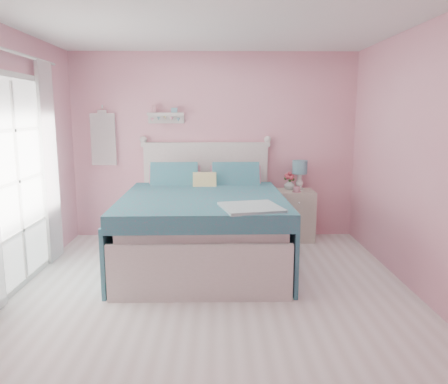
{
  "coord_description": "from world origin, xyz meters",
  "views": [
    {
      "loc": [
        0.05,
        -3.97,
        1.75
      ],
      "look_at": [
        0.13,
        1.2,
        0.82
      ],
      "focal_mm": 35.0,
      "sensor_mm": 36.0,
      "label": 1
    }
  ],
  "objects_px": {
    "bed": "(204,226)",
    "teacup": "(297,189)",
    "nightstand": "(295,215)",
    "table_lamp": "(300,169)",
    "vase": "(289,184)"
  },
  "relations": [
    {
      "from": "nightstand",
      "to": "table_lamp",
      "type": "xyz_separation_m",
      "value": [
        0.05,
        0.06,
        0.64
      ]
    },
    {
      "from": "table_lamp",
      "to": "nightstand",
      "type": "bearing_deg",
      "value": -130.82
    },
    {
      "from": "table_lamp",
      "to": "vase",
      "type": "height_order",
      "value": "table_lamp"
    },
    {
      "from": "bed",
      "to": "nightstand",
      "type": "bearing_deg",
      "value": 34.77
    },
    {
      "from": "nightstand",
      "to": "table_lamp",
      "type": "height_order",
      "value": "table_lamp"
    },
    {
      "from": "bed",
      "to": "teacup",
      "type": "height_order",
      "value": "bed"
    },
    {
      "from": "bed",
      "to": "teacup",
      "type": "xyz_separation_m",
      "value": [
        1.24,
        0.77,
        0.31
      ]
    },
    {
      "from": "vase",
      "to": "table_lamp",
      "type": "bearing_deg",
      "value": 3.33
    },
    {
      "from": "vase",
      "to": "bed",
      "type": "bearing_deg",
      "value": -140.59
    },
    {
      "from": "table_lamp",
      "to": "teacup",
      "type": "xyz_separation_m",
      "value": [
        -0.07,
        -0.2,
        -0.25
      ]
    },
    {
      "from": "nightstand",
      "to": "vase",
      "type": "height_order",
      "value": "vase"
    },
    {
      "from": "bed",
      "to": "teacup",
      "type": "relative_size",
      "value": 24.17
    },
    {
      "from": "bed",
      "to": "table_lamp",
      "type": "bearing_deg",
      "value": 35.42
    },
    {
      "from": "bed",
      "to": "vase",
      "type": "height_order",
      "value": "bed"
    },
    {
      "from": "bed",
      "to": "table_lamp",
      "type": "relative_size",
      "value": 5.69
    }
  ]
}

